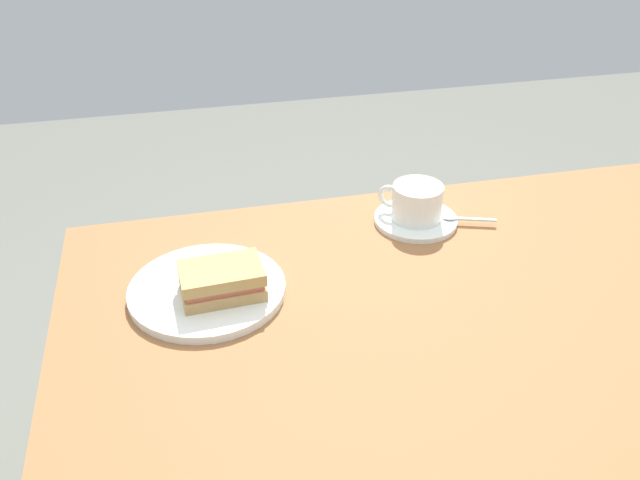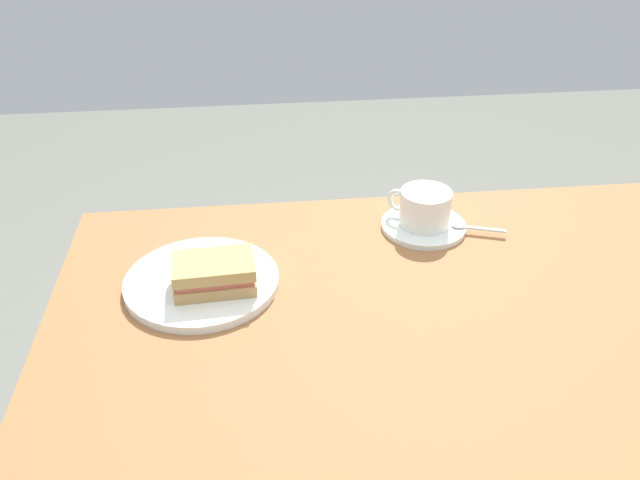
# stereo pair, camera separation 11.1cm
# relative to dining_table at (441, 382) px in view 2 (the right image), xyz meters

# --- Properties ---
(dining_table) EXTENTS (1.19, 0.82, 0.77)m
(dining_table) POSITION_rel_dining_table_xyz_m (0.00, 0.00, 0.00)
(dining_table) COLOR #905E36
(dining_table) RESTS_ON ground_plane
(sandwich_plate) EXTENTS (0.25, 0.25, 0.01)m
(sandwich_plate) POSITION_rel_dining_table_xyz_m (-0.36, 0.15, 0.11)
(sandwich_plate) COLOR white
(sandwich_plate) RESTS_ON dining_table
(sandwich_front) EXTENTS (0.13, 0.09, 0.05)m
(sandwich_front) POSITION_rel_dining_table_xyz_m (-0.34, 0.13, 0.14)
(sandwich_front) COLOR tan
(sandwich_front) RESTS_ON sandwich_plate
(coffee_saucer) EXTENTS (0.15, 0.15, 0.01)m
(coffee_saucer) POSITION_rel_dining_table_xyz_m (0.03, 0.28, 0.11)
(coffee_saucer) COLOR white
(coffee_saucer) RESTS_ON dining_table
(coffee_cup) EXTENTS (0.11, 0.10, 0.07)m
(coffee_cup) POSITION_rel_dining_table_xyz_m (0.03, 0.28, 0.15)
(coffee_cup) COLOR white
(coffee_cup) RESTS_ON coffee_saucer
(spoon) EXTENTS (0.10, 0.04, 0.01)m
(spoon) POSITION_rel_dining_table_xyz_m (0.11, 0.26, 0.12)
(spoon) COLOR silver
(spoon) RESTS_ON coffee_saucer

